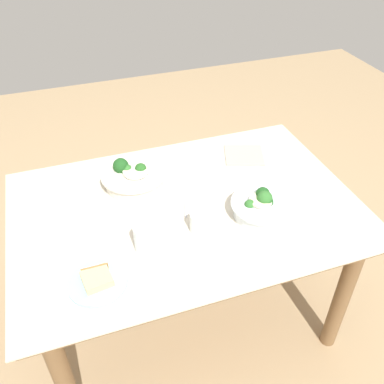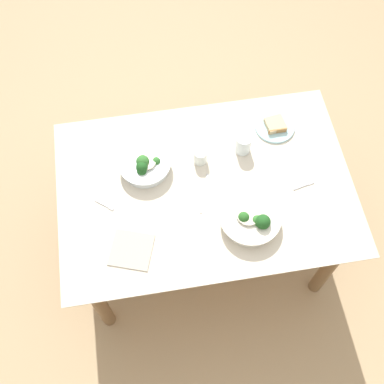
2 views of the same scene
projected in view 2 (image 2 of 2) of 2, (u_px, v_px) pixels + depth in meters
name	position (u px, v px, depth m)	size (l,w,h in m)	color
ground_plane	(202.00, 243.00, 2.97)	(6.00, 6.00, 0.00)	tan
dining_table	(205.00, 197.00, 2.43)	(1.39, 0.95, 0.72)	beige
broccoli_bowl_far	(145.00, 165.00, 2.35)	(0.25, 0.25, 0.11)	white
broccoli_bowl_near	(251.00, 219.00, 2.22)	(0.28, 0.28, 0.11)	silver
bread_side_plate	(275.00, 126.00, 2.48)	(0.20, 0.20, 0.04)	#99C6D1
water_glass_center	(243.00, 144.00, 2.39)	(0.07, 0.07, 0.10)	silver
water_glass_side	(201.00, 156.00, 2.37)	(0.07, 0.07, 0.08)	silver
fork_by_far_bowl	(305.00, 185.00, 2.34)	(0.11, 0.03, 0.00)	#B7B7BC
fork_by_near_bowl	(105.00, 205.00, 2.29)	(0.09, 0.07, 0.00)	#B7B7BC
table_knife_left	(204.00, 193.00, 2.32)	(0.21, 0.01, 0.00)	#B7B7BC
napkin_folded_upper	(132.00, 250.00, 2.19)	(0.18, 0.17, 0.01)	#B1A997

